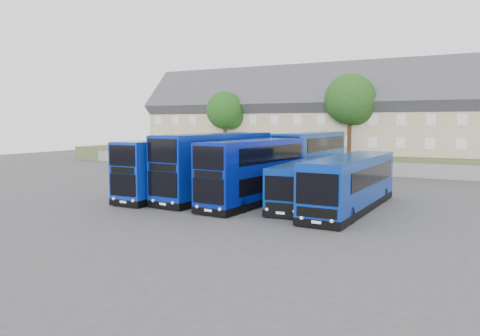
# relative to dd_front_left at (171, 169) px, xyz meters

# --- Properties ---
(ground) EXTENTS (120.00, 120.00, 0.00)m
(ground) POSITION_rel_dd_front_left_xyz_m (5.50, -2.02, -2.15)
(ground) COLOR #414146
(ground) RESTS_ON ground
(retaining_wall) EXTENTS (70.00, 0.40, 1.50)m
(retaining_wall) POSITION_rel_dd_front_left_xyz_m (5.50, 21.98, -1.40)
(retaining_wall) COLOR slate
(retaining_wall) RESTS_ON ground
(earth_bank) EXTENTS (80.00, 20.00, 2.00)m
(earth_bank) POSITION_rel_dd_front_left_xyz_m (5.50, 31.98, -1.15)
(earth_bank) COLOR #4A532F
(earth_bank) RESTS_ON ground
(terrace_row) EXTENTS (60.00, 10.40, 11.20)m
(terrace_row) POSITION_rel_dd_front_left_xyz_m (8.51, 27.98, 4.45)
(terrace_row) COLOR tan
(terrace_row) RESTS_ON earth_bank
(dd_front_left) EXTENTS (2.54, 11.03, 4.38)m
(dd_front_left) POSITION_rel_dd_front_left_xyz_m (0.00, 0.00, 0.00)
(dd_front_left) COLOR #092DA7
(dd_front_left) RESTS_ON ground
(dd_front_mid) EXTENTS (3.72, 12.35, 4.84)m
(dd_front_mid) POSITION_rel_dd_front_left_xyz_m (3.32, 1.18, 0.23)
(dd_front_mid) COLOR #072090
(dd_front_mid) RESTS_ON ground
(dd_front_right) EXTENTS (3.28, 11.38, 4.47)m
(dd_front_right) POSITION_rel_dd_front_left_xyz_m (7.02, 0.25, 0.05)
(dd_front_right) COLOR #07178A
(dd_front_right) RESTS_ON ground
(dd_rear_left) EXTENTS (2.64, 9.98, 3.93)m
(dd_rear_left) POSITION_rel_dd_front_left_xyz_m (0.80, 14.21, -0.22)
(dd_rear_left) COLOR #081598
(dd_rear_left) RESTS_ON ground
(dd_rear_right) EXTENTS (3.00, 11.99, 4.74)m
(dd_rear_right) POSITION_rel_dd_front_left_xyz_m (7.00, 12.12, 0.18)
(dd_rear_right) COLOR navy
(dd_rear_right) RESTS_ON ground
(coach_east_a) EXTENTS (3.16, 11.12, 3.00)m
(coach_east_a) POSITION_rel_dd_front_left_xyz_m (10.45, 1.44, -0.68)
(coach_east_a) COLOR navy
(coach_east_a) RESTS_ON ground
(coach_east_b) EXTENTS (2.99, 12.97, 3.53)m
(coach_east_b) POSITION_rel_dd_front_left_xyz_m (13.73, 0.97, -0.42)
(coach_east_b) COLOR #082D96
(coach_east_b) RESTS_ON ground
(tree_west) EXTENTS (4.80, 4.80, 7.65)m
(tree_west) POSITION_rel_dd_front_left_xyz_m (-8.35, 23.07, 4.90)
(tree_west) COLOR #382314
(tree_west) RESTS_ON earth_bank
(tree_mid) EXTENTS (5.76, 5.76, 9.18)m
(tree_mid) POSITION_rel_dd_front_left_xyz_m (7.65, 23.57, 5.92)
(tree_mid) COLOR #382314
(tree_mid) RESTS_ON earth_bank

